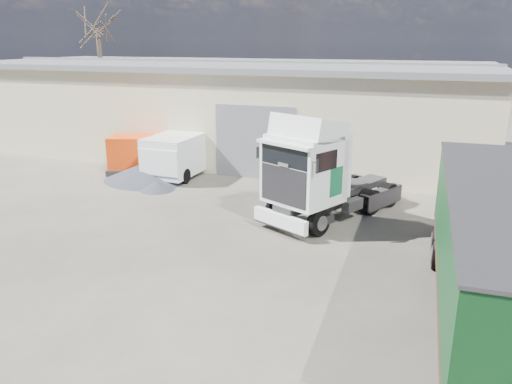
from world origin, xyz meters
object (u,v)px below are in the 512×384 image
(tractor_unit, at_px, (318,176))
(panel_van, at_px, (183,153))
(orange_skip, at_px, (139,157))
(bare_tree, at_px, (97,21))
(box_trailer, at_px, (490,242))

(tractor_unit, relative_size, panel_van, 1.25)
(orange_skip, bearing_deg, tractor_unit, -41.38)
(bare_tree, bearing_deg, box_trailer, -38.68)
(box_trailer, height_order, panel_van, box_trailer)
(box_trailer, distance_m, panel_van, 16.81)
(bare_tree, xyz_separation_m, tractor_unit, (20.30, -14.93, -6.17))
(panel_van, xyz_separation_m, orange_skip, (-2.29, -0.47, -0.26))
(tractor_unit, distance_m, orange_skip, 11.08)
(bare_tree, height_order, tractor_unit, bare_tree)
(panel_van, bearing_deg, bare_tree, 140.69)
(panel_van, bearing_deg, tractor_unit, -28.05)
(tractor_unit, distance_m, panel_van, 9.19)
(tractor_unit, height_order, panel_van, tractor_unit)
(box_trailer, bearing_deg, panel_van, 141.53)
(tractor_unit, bearing_deg, bare_tree, 169.48)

